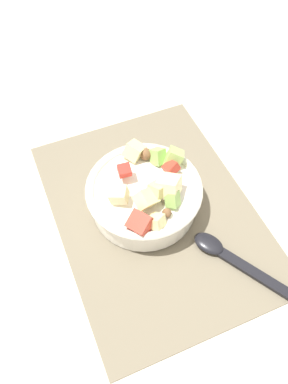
{
  "coord_description": "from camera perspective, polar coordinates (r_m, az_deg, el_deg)",
  "views": [
    {
      "loc": [
        -0.36,
        0.17,
        0.64
      ],
      "look_at": [
        0.02,
        0.01,
        0.05
      ],
      "focal_mm": 36.97,
      "sensor_mm": 36.0,
      "label": 1
    }
  ],
  "objects": [
    {
      "name": "ground_plane",
      "position": [
        0.75,
        1.5,
        -3.0
      ],
      "size": [
        2.4,
        2.4,
        0.0
      ],
      "primitive_type": "plane",
      "color": "silver"
    },
    {
      "name": "placemat",
      "position": [
        0.75,
        1.5,
        -2.88
      ],
      "size": [
        0.49,
        0.36,
        0.01
      ],
      "primitive_type": "cube",
      "color": "#756B56",
      "rests_on": "ground_plane"
    },
    {
      "name": "salad_bowl",
      "position": [
        0.72,
        0.1,
        -0.32
      ],
      "size": [
        0.21,
        0.21,
        0.1
      ],
      "color": "white",
      "rests_on": "placemat"
    },
    {
      "name": "serving_spoon",
      "position": [
        0.71,
        12.96,
        -9.55
      ],
      "size": [
        0.22,
        0.15,
        0.01
      ],
      "color": "black",
      "rests_on": "placemat"
    }
  ]
}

